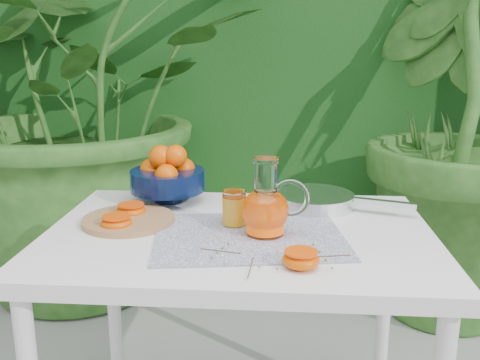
# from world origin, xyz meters

# --- Properties ---
(hedge_backdrop) EXTENTS (8.00, 1.65, 2.50)m
(hedge_backdrop) POSITION_xyz_m (0.06, 2.06, 1.19)
(hedge_backdrop) COLOR #154C17
(hedge_backdrop) RESTS_ON ground
(potted_plant_left) EXTENTS (2.69, 2.69, 1.99)m
(potted_plant_left) POSITION_xyz_m (-0.82, 1.29, 0.99)
(potted_plant_left) COLOR #28531C
(potted_plant_left) RESTS_ON ground
(potted_plant_right) EXTENTS (2.08, 2.08, 1.80)m
(potted_plant_right) POSITION_xyz_m (0.89, 1.17, 0.90)
(potted_plant_right) COLOR #28531C
(potted_plant_right) RESTS_ON ground
(white_table) EXTENTS (1.00, 0.70, 0.75)m
(white_table) POSITION_xyz_m (0.03, 0.03, 0.67)
(white_table) COLOR white
(white_table) RESTS_ON ground
(placemat) EXTENTS (0.52, 0.43, 0.00)m
(placemat) POSITION_xyz_m (0.06, -0.01, 0.75)
(placemat) COLOR #0E164E
(placemat) RESTS_ON white_table
(cutting_board) EXTENTS (0.31, 0.31, 0.02)m
(cutting_board) POSITION_xyz_m (-0.27, 0.07, 0.76)
(cutting_board) COLOR olive
(cutting_board) RESTS_ON white_table
(fruit_bowl) EXTENTS (0.26, 0.26, 0.18)m
(fruit_bowl) POSITION_xyz_m (-0.20, 0.28, 0.83)
(fruit_bowl) COLOR black
(fruit_bowl) RESTS_ON white_table
(juice_pitcher) EXTENTS (0.17, 0.13, 0.20)m
(juice_pitcher) POSITION_xyz_m (0.10, -0.00, 0.82)
(juice_pitcher) COLOR white
(juice_pitcher) RESTS_ON white_table
(juice_tumbler) EXTENTS (0.07, 0.07, 0.09)m
(juice_tumbler) POSITION_xyz_m (0.02, 0.06, 0.80)
(juice_tumbler) COLOR white
(juice_tumbler) RESTS_ON white_table
(saute_pan) EXTENTS (0.42, 0.29, 0.04)m
(saute_pan) POSITION_xyz_m (0.24, 0.25, 0.77)
(saute_pan) COLOR silver
(saute_pan) RESTS_ON white_table
(orange_halves) EXTENTS (0.57, 0.41, 0.04)m
(orange_halves) POSITION_xyz_m (-0.13, -0.02, 0.77)
(orange_halves) COLOR #F46A02
(orange_halves) RESTS_ON white_table
(thyme_sprigs) EXTENTS (0.35, 0.20, 0.01)m
(thyme_sprigs) POSITION_xyz_m (0.11, -0.16, 0.76)
(thyme_sprigs) COLOR brown
(thyme_sprigs) RESTS_ON white_table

